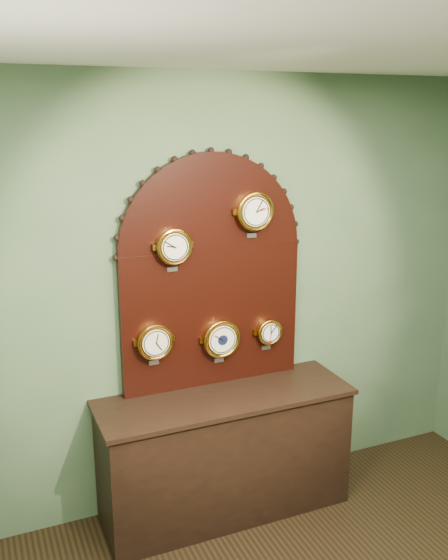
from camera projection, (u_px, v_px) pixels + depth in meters
name	position (u px, v px, depth m)	size (l,w,h in m)	color
wall_back	(209.00, 297.00, 3.95)	(4.00, 4.00, 0.00)	#4B6746
shop_counter	(225.00, 456.00, 3.97)	(1.60, 0.50, 0.80)	black
display_board	(212.00, 265.00, 3.84)	(1.26, 0.06, 1.53)	black
roman_clock	(174.00, 246.00, 3.64)	(0.22, 0.08, 0.27)	gold
arabic_clock	(254.00, 211.00, 3.79)	(0.25, 0.08, 0.30)	gold
hygrometer	(155.00, 342.00, 3.74)	(0.23, 0.08, 0.28)	gold
barometer	(221.00, 339.00, 3.92)	(0.25, 0.08, 0.30)	gold
tide_clock	(269.00, 332.00, 4.05)	(0.17, 0.08, 0.23)	gold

